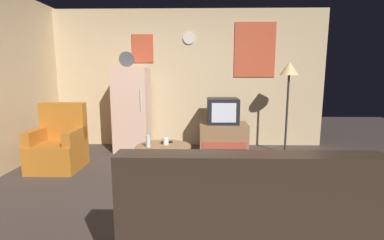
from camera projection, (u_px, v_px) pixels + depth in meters
The scene contains 13 objects.
ground_plane at pixel (179, 197), 3.30m from camera, with size 12.00×12.00×0.00m, color #3D332D.
wall_with_art at pixel (187, 79), 5.50m from camera, with size 5.20×0.12×2.57m.
fridge at pixel (132, 109), 5.18m from camera, with size 0.60×0.62×1.77m.
tv_stand at pixel (223, 138), 5.12m from camera, with size 0.84×0.53×0.53m.
crt_tv at pixel (223, 111), 5.04m from camera, with size 0.54×0.51×0.44m.
standing_lamp at pixel (289, 76), 4.83m from camera, with size 0.32×0.32×1.59m.
coffee_table at pixel (164, 164), 3.73m from camera, with size 0.72×0.72×0.48m.
wine_glass at pixel (148, 141), 3.64m from camera, with size 0.05×0.05×0.15m, color silver.
mug_ceramic_white at pixel (166, 141), 3.77m from camera, with size 0.08×0.08×0.09m, color silver.
remote_control at pixel (167, 142), 3.86m from camera, with size 0.15×0.04×0.02m, color black.
armchair at pixel (59, 146), 4.26m from camera, with size 0.68×0.68×0.96m.
couch at pixel (242, 224), 2.12m from camera, with size 1.70×0.80×0.92m.
book_stack at pixel (256, 153), 4.97m from camera, with size 0.21×0.18×0.06m.
Camera 1 is at (0.23, -3.10, 1.43)m, focal length 26.79 mm.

